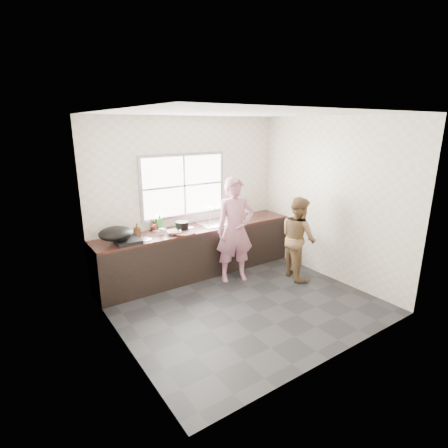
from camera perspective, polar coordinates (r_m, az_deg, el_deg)
floor at (r=5.36m, az=3.12°, el=-12.69°), size 3.60×3.20×0.01m
ceiling at (r=4.71m, az=3.63°, el=17.67°), size 3.60×3.20×0.01m
wall_back at (r=6.17m, az=-5.80°, el=4.55°), size 3.60×0.01×2.70m
wall_left at (r=4.06m, az=-17.31°, el=-2.17°), size 0.01×3.20×2.70m
wall_right at (r=6.11m, az=16.93°, el=3.81°), size 0.01×3.20×2.70m
wall_front at (r=3.77m, az=18.41°, el=-3.61°), size 3.60×0.01×2.70m
cabinet at (r=6.17m, az=-4.14°, el=-4.52°), size 3.60×0.62×0.82m
countertop at (r=6.03m, az=-4.22°, el=-0.69°), size 3.60×0.64×0.04m
sink at (r=6.20m, az=-1.43°, el=0.05°), size 0.55×0.45×0.02m
faucet at (r=6.32m, az=-2.43°, el=1.73°), size 0.02×0.02×0.30m
window_frame at (r=6.08m, az=-6.61°, el=6.26°), size 1.60×0.05×1.10m
window_glazing at (r=6.06m, az=-6.50°, el=6.23°), size 1.50×0.01×1.00m
woman at (r=5.79m, az=1.81°, el=-1.56°), size 0.69×0.57×1.64m
person_side at (r=6.08m, az=12.02°, el=-2.19°), size 0.69×0.80×1.41m
cutting_board at (r=5.66m, az=-6.53°, el=-1.45°), size 0.40×0.40×0.04m
cleaver at (r=5.83m, az=-6.11°, el=-0.68°), size 0.24×0.14×0.01m
bowl_mince at (r=5.67m, az=-8.14°, el=-1.36°), size 0.30×0.30×0.06m
bowl_crabs at (r=6.16m, az=1.52°, el=0.23°), size 0.25×0.25×0.06m
bowl_held at (r=6.12m, az=0.99°, el=0.07°), size 0.23×0.23×0.06m
black_pot at (r=5.82m, az=-6.85°, el=-0.36°), size 0.26×0.26×0.16m
plate_food at (r=5.94m, az=-10.57°, el=-0.87°), size 0.24×0.24×0.02m
bottle_green at (r=5.92m, az=-10.46°, el=0.38°), size 0.12×0.12×0.28m
bottle_brown_tall at (r=5.62m, az=-14.02°, el=-1.09°), size 0.10×0.10×0.20m
bottle_brown_short at (r=5.90m, az=-11.31°, el=-0.35°), size 0.14×0.14×0.16m
glass_jar at (r=5.68m, az=-10.22°, el=-1.22°), size 0.09×0.09×0.10m
burner at (r=5.41m, az=-15.40°, el=-2.68°), size 0.38×0.38×0.05m
wok at (r=5.38m, az=-17.22°, el=-1.50°), size 0.67×0.67×0.19m
dish_rack at (r=6.60m, az=1.46°, el=2.48°), size 0.46×0.34×0.33m
pot_lid_left at (r=5.49m, az=-12.88°, el=-2.46°), size 0.30×0.30×0.01m
pot_lid_right at (r=5.52m, az=-14.24°, el=-2.45°), size 0.29×0.29×0.01m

